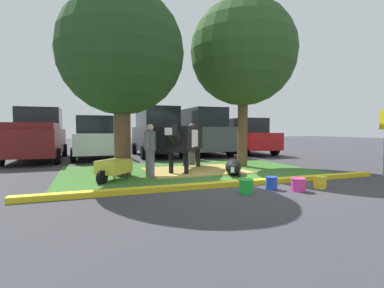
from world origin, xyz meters
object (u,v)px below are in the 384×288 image
(hatchback_white, at_px, (95,138))
(sedan_red, at_px, (246,137))
(bucket_blue, at_px, (271,183))
(cow_holstein, at_px, (185,139))
(bucket_pink, at_px, (298,184))
(shade_tree_right, at_px, (243,53))
(person_visitor_near, at_px, (150,149))
(bucket_green, at_px, (246,186))
(person_handler, at_px, (192,143))
(suv_dark_grey, at_px, (202,132))
(shade_tree_left, at_px, (121,53))
(bucket_yellow, at_px, (320,182))
(suv_black, at_px, (157,132))
(wheelbarrow, at_px, (113,167))
(pickup_truck_maroon, at_px, (37,136))
(calf_lying, at_px, (233,167))

(hatchback_white, xyz_separation_m, sedan_red, (8.20, -0.13, 0.00))
(bucket_blue, height_order, hatchback_white, hatchback_white)
(cow_holstein, height_order, bucket_pink, cow_holstein)
(shade_tree_right, relative_size, person_visitor_near, 3.96)
(shade_tree_right, relative_size, bucket_green, 18.63)
(shade_tree_right, height_order, person_handler, shade_tree_right)
(person_handler, relative_size, person_visitor_near, 1.05)
(person_handler, relative_size, bucket_pink, 4.87)
(bucket_blue, xyz_separation_m, sedan_red, (4.51, 8.76, 0.83))
(suv_dark_grey, bearing_deg, cow_holstein, -117.25)
(shade_tree_right, xyz_separation_m, person_handler, (-1.65, 0.99, -3.34))
(shade_tree_right, distance_m, bucket_blue, 5.76)
(shade_tree_left, bearing_deg, hatchback_white, 96.28)
(shade_tree_right, relative_size, bucket_pink, 18.42)
(bucket_green, xyz_separation_m, bucket_blue, (0.79, 0.18, -0.01))
(bucket_green, relative_size, sedan_red, 0.08)
(bucket_yellow, xyz_separation_m, sedan_red, (3.36, 9.06, 0.83))
(shade_tree_left, relative_size, hatchback_white, 1.25)
(suv_black, bearing_deg, bucket_green, -91.05)
(shade_tree_left, height_order, suv_dark_grey, shade_tree_left)
(bucket_green, distance_m, bucket_pink, 1.26)
(person_handler, distance_m, person_visitor_near, 3.04)
(shade_tree_right, xyz_separation_m, sedan_red, (3.09, 4.93, -3.23))
(shade_tree_left, xyz_separation_m, shade_tree_right, (4.47, 0.71, 0.58))
(wheelbarrow, height_order, hatchback_white, hatchback_white)
(bucket_blue, bearing_deg, bucket_pink, -38.62)
(bucket_green, bearing_deg, hatchback_white, 107.70)
(hatchback_white, relative_size, suv_black, 0.96)
(bucket_yellow, height_order, pickup_truck_maroon, pickup_truck_maroon)
(bucket_yellow, distance_m, hatchback_white, 10.42)
(bucket_blue, distance_m, pickup_truck_maroon, 10.90)
(calf_lying, height_order, bucket_blue, calf_lying)
(calf_lying, relative_size, bucket_blue, 4.27)
(pickup_truck_maroon, bearing_deg, hatchback_white, -1.39)
(bucket_blue, bearing_deg, hatchback_white, 112.51)
(shade_tree_right, bearing_deg, bucket_green, -118.87)
(bucket_blue, bearing_deg, sedan_red, 62.74)
(cow_holstein, bearing_deg, wheelbarrow, -155.15)
(wheelbarrow, relative_size, pickup_truck_maroon, 0.26)
(suv_dark_grey, bearing_deg, suv_black, 177.31)
(bucket_pink, height_order, pickup_truck_maroon, pickup_truck_maroon)
(wheelbarrow, bearing_deg, bucket_blue, -34.48)
(shade_tree_right, bearing_deg, sedan_red, 57.93)
(cow_holstein, height_order, person_handler, person_handler)
(bucket_blue, xyz_separation_m, bucket_yellow, (1.15, -0.30, -0.00))
(shade_tree_left, height_order, person_visitor_near, shade_tree_left)
(shade_tree_right, xyz_separation_m, bucket_yellow, (-0.27, -4.13, -4.06))
(wheelbarrow, bearing_deg, sedan_red, 39.17)
(calf_lying, relative_size, suv_black, 0.28)
(person_handler, bearing_deg, suv_black, 95.12)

